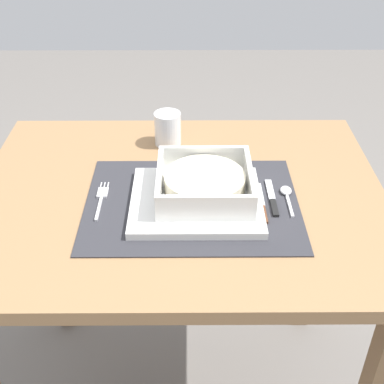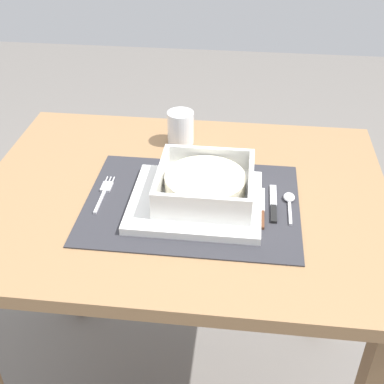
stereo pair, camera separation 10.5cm
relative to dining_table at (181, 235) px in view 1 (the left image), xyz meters
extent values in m
cube|color=#936D47|center=(0.00, 0.00, 0.10)|extent=(0.89, 0.68, 0.03)
cube|color=brown|center=(-0.39, 0.29, -0.27)|extent=(0.05, 0.05, 0.71)
cube|color=brown|center=(0.39, 0.29, -0.27)|extent=(0.05, 0.05, 0.71)
cube|color=#2D2D33|center=(0.03, -0.04, 0.12)|extent=(0.44, 0.33, 0.00)
cube|color=white|center=(0.03, -0.05, 0.13)|extent=(0.27, 0.23, 0.02)
cube|color=white|center=(0.05, -0.03, 0.14)|extent=(0.19, 0.19, 0.01)
cube|color=white|center=(-0.04, -0.03, 0.17)|extent=(0.01, 0.19, 0.05)
cube|color=white|center=(0.14, -0.03, 0.17)|extent=(0.01, 0.19, 0.05)
cube|color=white|center=(0.05, -0.12, 0.17)|extent=(0.17, 0.01, 0.05)
cube|color=white|center=(0.05, 0.06, 0.17)|extent=(0.17, 0.01, 0.05)
cylinder|color=beige|center=(0.05, -0.03, 0.17)|extent=(0.17, 0.17, 0.03)
cube|color=silver|center=(-0.17, -0.07, 0.12)|extent=(0.01, 0.08, 0.00)
cube|color=silver|center=(-0.17, -0.01, 0.12)|extent=(0.02, 0.04, 0.00)
cylinder|color=silver|center=(-0.17, 0.02, 0.12)|extent=(0.00, 0.02, 0.00)
cylinder|color=silver|center=(-0.17, 0.02, 0.12)|extent=(0.00, 0.02, 0.00)
cylinder|color=silver|center=(-0.16, 0.02, 0.12)|extent=(0.00, 0.02, 0.00)
cube|color=silver|center=(0.23, -0.06, 0.12)|extent=(0.01, 0.07, 0.00)
ellipsoid|color=silver|center=(0.23, -0.01, 0.13)|extent=(0.02, 0.03, 0.01)
cube|color=black|center=(0.19, -0.07, 0.13)|extent=(0.01, 0.06, 0.01)
cube|color=silver|center=(0.19, 0.00, 0.13)|extent=(0.01, 0.07, 0.00)
cube|color=#59331E|center=(0.17, -0.09, 0.13)|extent=(0.01, 0.06, 0.01)
cube|color=silver|center=(0.17, -0.02, 0.13)|extent=(0.01, 0.08, 0.00)
cylinder|color=white|center=(-0.03, 0.22, 0.16)|extent=(0.07, 0.07, 0.08)
cylinder|color=#C64C1E|center=(-0.03, 0.22, 0.15)|extent=(0.05, 0.05, 0.06)
camera|label=1|loc=(0.02, -0.90, 0.75)|focal=47.85mm
camera|label=2|loc=(0.13, -0.90, 0.75)|focal=47.85mm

